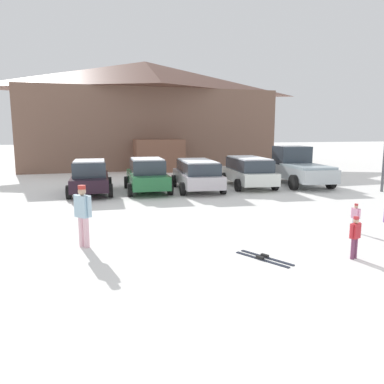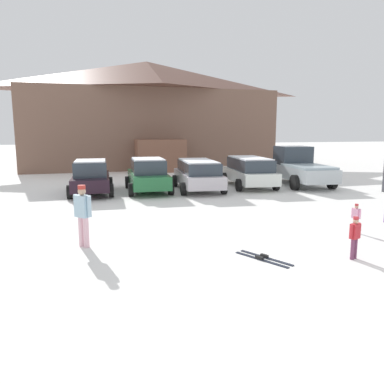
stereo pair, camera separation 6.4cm
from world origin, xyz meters
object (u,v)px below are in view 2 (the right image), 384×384
at_px(ski_lodge, 148,114).
at_px(parked_silver_wagon, 198,174).
at_px(skier_adult_in_blue_parka, 83,212).
at_px(parked_black_sedan, 91,177).
at_px(parked_white_suv, 249,171).
at_px(pair_of_skis, 263,258).
at_px(parked_green_coupe, 148,175).
at_px(skier_child_in_pink_snowsuit, 356,216).
at_px(pickup_truck, 299,167).
at_px(skier_child_in_red_jacket, 355,235).

bearing_deg(ski_lodge, parked_silver_wagon, -87.86).
bearing_deg(skier_adult_in_blue_parka, parked_black_sedan, 89.02).
xyz_separation_m(parked_black_sedan, parked_silver_wagon, (5.34, -0.26, 0.02)).
height_order(parked_black_sedan, parked_silver_wagon, parked_black_sedan).
height_order(parked_silver_wagon, parked_white_suv, parked_white_suv).
bearing_deg(skier_adult_in_blue_parka, parked_silver_wagon, 56.86).
height_order(parked_black_sedan, pair_of_skis, parked_black_sedan).
distance_m(parked_black_sedan, parked_silver_wagon, 5.34).
bearing_deg(parked_green_coupe, skier_adult_in_blue_parka, -108.75).
xyz_separation_m(ski_lodge, skier_child_in_pink_snowsuit, (3.01, -23.57, -3.97)).
bearing_deg(pair_of_skis, pickup_truck, 56.32).
relative_size(parked_green_coupe, parked_white_suv, 0.90).
bearing_deg(parked_white_suv, ski_lodge, 104.19).
height_order(parked_black_sedan, skier_child_in_red_jacket, parked_black_sedan).
relative_size(parked_green_coupe, skier_child_in_red_jacket, 4.11).
bearing_deg(parked_black_sedan, skier_child_in_pink_snowsuit, -49.96).
bearing_deg(parked_black_sedan, ski_lodge, 71.45).
xyz_separation_m(parked_white_suv, pickup_truck, (3.05, 0.07, 0.11)).
distance_m(pickup_truck, skier_child_in_pink_snowsuit, 10.21).
bearing_deg(parked_silver_wagon, pair_of_skis, -96.84).
bearing_deg(skier_child_in_pink_snowsuit, pickup_truck, 69.30).
xyz_separation_m(parked_green_coupe, pickup_truck, (8.64, 0.30, 0.14)).
xyz_separation_m(skier_child_in_pink_snowsuit, pair_of_skis, (-3.73, -1.47, -0.48)).
height_order(ski_lodge, skier_child_in_pink_snowsuit, ski_lodge).
distance_m(ski_lodge, parked_white_suv, 14.99).
height_order(ski_lodge, parked_green_coupe, ski_lodge).
bearing_deg(skier_adult_in_blue_parka, parked_green_coupe, 71.25).
distance_m(parked_white_suv, skier_child_in_pink_snowsuit, 9.48).
bearing_deg(skier_adult_in_blue_parka, ski_lodge, 77.85).
relative_size(parked_green_coupe, skier_child_in_pink_snowsuit, 4.82).
relative_size(parked_white_suv, pair_of_skis, 3.26).
bearing_deg(ski_lodge, parked_white_suv, -75.81).
relative_size(parked_silver_wagon, parked_white_suv, 1.00).
xyz_separation_m(parked_silver_wagon, pair_of_skis, (-1.26, -10.50, -0.84)).
distance_m(parked_white_suv, skier_child_in_red_jacket, 11.68).
bearing_deg(skier_adult_in_blue_parka, pickup_truck, 37.62).
distance_m(parked_silver_wagon, skier_child_in_red_jacket, 11.08).
bearing_deg(pickup_truck, pair_of_skis, -123.68).
bearing_deg(pickup_truck, ski_lodge, 115.24).
bearing_deg(parked_green_coupe, pair_of_skis, -83.05).
relative_size(parked_black_sedan, parked_white_suv, 0.88).
xyz_separation_m(parked_green_coupe, skier_child_in_pink_snowsuit, (5.03, -9.23, -0.35)).
xyz_separation_m(parked_silver_wagon, parked_white_suv, (3.02, 0.43, 0.03)).
bearing_deg(parked_white_suv, skier_child_in_pink_snowsuit, -93.36).
bearing_deg(skier_child_in_red_jacket, pair_of_skis, 165.49).
relative_size(parked_white_suv, skier_child_in_red_jacket, 4.56).
bearing_deg(skier_child_in_red_jacket, skier_adult_in_blue_parka, 157.34).
xyz_separation_m(parked_white_suv, skier_child_in_red_jacket, (-2.17, -11.48, -0.29)).
height_order(pickup_truck, pair_of_skis, pickup_truck).
xyz_separation_m(parked_green_coupe, parked_white_suv, (5.59, 0.23, 0.03)).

